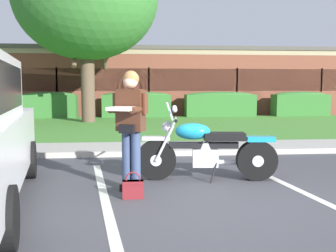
% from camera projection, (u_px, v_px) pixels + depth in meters
% --- Properties ---
extents(ground_plane, '(140.00, 140.00, 0.00)m').
position_uv_depth(ground_plane, '(224.00, 200.00, 5.08)').
color(ground_plane, '#424247').
extents(curb_strip, '(60.00, 0.20, 0.12)m').
position_uv_depth(curb_strip, '(187.00, 152.00, 8.36)').
color(curb_strip, '#ADA89E').
rests_on(curb_strip, ground).
extents(concrete_walk, '(60.00, 1.50, 0.08)m').
position_uv_depth(concrete_walk, '(182.00, 147.00, 9.21)').
color(concrete_walk, '#ADA89E').
rests_on(concrete_walk, ground).
extents(grass_lawn, '(60.00, 8.64, 0.06)m').
position_uv_depth(grass_lawn, '(164.00, 126.00, 14.23)').
color(grass_lawn, '#478433').
rests_on(grass_lawn, ground).
extents(stall_stripe_0, '(0.71, 4.38, 0.01)m').
position_uv_depth(stall_stripe_0, '(105.00, 198.00, 5.13)').
color(stall_stripe_0, silver).
rests_on(stall_stripe_0, ground).
extents(stall_stripe_1, '(0.71, 4.38, 0.01)m').
position_uv_depth(stall_stripe_1, '(305.00, 193.00, 5.39)').
color(stall_stripe_1, silver).
rests_on(stall_stripe_1, ground).
extents(motorcycle, '(2.24, 0.82, 1.26)m').
position_uv_depth(motorcycle, '(211.00, 150.00, 6.12)').
color(motorcycle, black).
rests_on(motorcycle, ground).
extents(rider_person, '(0.57, 0.66, 1.70)m').
position_uv_depth(rider_person, '(130.00, 120.00, 5.43)').
color(rider_person, black).
rests_on(rider_person, ground).
extents(handbag, '(0.28, 0.13, 0.36)m').
position_uv_depth(handbag, '(133.00, 188.00, 5.13)').
color(handbag, maroon).
rests_on(handbag, ground).
extents(hedge_left, '(2.49, 0.90, 1.24)m').
position_uv_depth(hedge_left, '(50.00, 105.00, 17.78)').
color(hedge_left, '#336B2D').
rests_on(hedge_left, ground).
extents(hedge_center_left, '(3.19, 0.90, 1.24)m').
position_uv_depth(hedge_center_left, '(137.00, 104.00, 18.16)').
color(hedge_center_left, '#336B2D').
rests_on(hedge_center_left, ground).
extents(hedge_center_right, '(3.35, 0.90, 1.24)m').
position_uv_depth(hedge_center_right, '(220.00, 104.00, 18.53)').
color(hedge_center_right, '#336B2D').
rests_on(hedge_center_right, ground).
extents(hedge_right, '(2.68, 0.90, 1.24)m').
position_uv_depth(hedge_right, '(300.00, 104.00, 18.91)').
color(hedge_right, '#336B2D').
rests_on(hedge_right, ground).
extents(brick_building, '(26.31, 11.84, 3.50)m').
position_uv_depth(brick_building, '(145.00, 82.00, 24.73)').
color(brick_building, brown).
rests_on(brick_building, ground).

